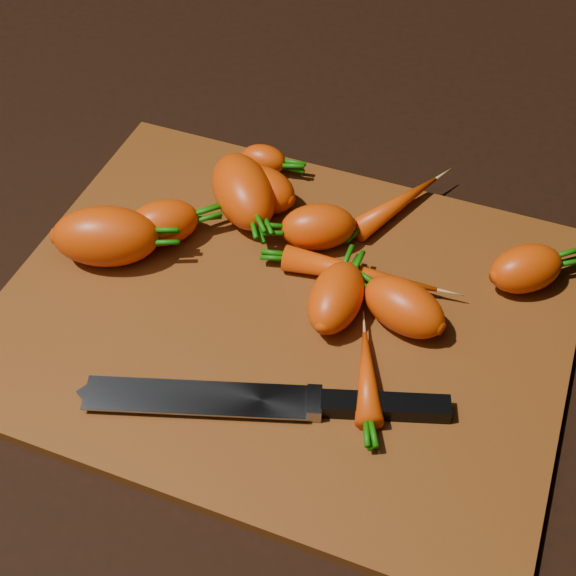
% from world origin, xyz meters
% --- Properties ---
extents(ground, '(2.00, 2.00, 0.01)m').
position_xyz_m(ground, '(0.00, 0.00, -0.01)').
color(ground, black).
extents(cutting_board, '(0.50, 0.40, 0.01)m').
position_xyz_m(cutting_board, '(0.00, 0.00, 0.01)').
color(cutting_board, brown).
rests_on(cutting_board, ground).
extents(carrot_0, '(0.08, 0.08, 0.04)m').
position_xyz_m(carrot_0, '(-0.14, 0.04, 0.03)').
color(carrot_0, '#EA470B').
rests_on(carrot_0, cutting_board).
extents(carrot_1, '(0.07, 0.06, 0.04)m').
position_xyz_m(carrot_1, '(-0.07, 0.12, 0.03)').
color(carrot_1, '#EA470B').
rests_on(carrot_1, cutting_board).
extents(carrot_2, '(0.11, 0.11, 0.06)m').
position_xyz_m(carrot_2, '(-0.08, 0.10, 0.04)').
color(carrot_2, '#EA470B').
rests_on(carrot_2, cutting_board).
extents(carrot_3, '(0.05, 0.08, 0.05)m').
position_xyz_m(carrot_3, '(0.04, 0.01, 0.03)').
color(carrot_3, '#EA470B').
rests_on(carrot_3, cutting_board).
extents(carrot_4, '(0.08, 0.07, 0.04)m').
position_xyz_m(carrot_4, '(0.00, 0.09, 0.03)').
color(carrot_4, '#EA470B').
rests_on(carrot_4, cutting_board).
extents(carrot_5, '(0.05, 0.03, 0.03)m').
position_xyz_m(carrot_5, '(-0.09, 0.17, 0.03)').
color(carrot_5, '#EA470B').
rests_on(carrot_5, cutting_board).
extents(carrot_6, '(0.09, 0.07, 0.05)m').
position_xyz_m(carrot_6, '(0.10, 0.02, 0.03)').
color(carrot_6, '#EA470B').
rests_on(carrot_6, cutting_board).
extents(carrot_7, '(0.07, 0.11, 0.02)m').
position_xyz_m(carrot_7, '(0.06, 0.16, 0.02)').
color(carrot_7, '#EA470B').
rests_on(carrot_7, cutting_board).
extents(carrot_8, '(0.14, 0.04, 0.03)m').
position_xyz_m(carrot_8, '(0.05, 0.05, 0.02)').
color(carrot_8, '#EA470B').
rests_on(carrot_8, cutting_board).
extents(carrot_9, '(0.05, 0.09, 0.02)m').
position_xyz_m(carrot_9, '(0.09, -0.05, 0.02)').
color(carrot_9, '#EA470B').
rests_on(carrot_9, cutting_board).
extents(carrot_10, '(0.08, 0.08, 0.04)m').
position_xyz_m(carrot_10, '(0.19, 0.11, 0.03)').
color(carrot_10, '#EA470B').
rests_on(carrot_10, cutting_board).
extents(carrot_11, '(0.11, 0.09, 0.06)m').
position_xyz_m(carrot_11, '(-0.18, 0.00, 0.04)').
color(carrot_11, '#EA470B').
rests_on(carrot_11, cutting_board).
extents(knife, '(0.29, 0.12, 0.02)m').
position_xyz_m(knife, '(-0.01, -0.11, 0.02)').
color(knife, gray).
rests_on(knife, cutting_board).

